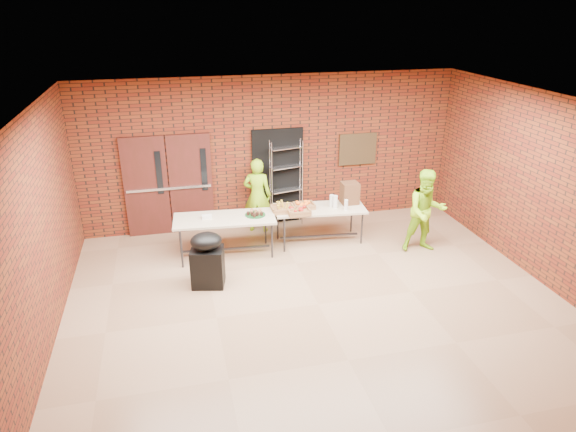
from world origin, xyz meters
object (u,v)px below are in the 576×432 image
object	(u,v)px
table_left	(225,221)
table_right	(320,211)
volunteer_woman	(257,195)
coffee_dispenser	(350,193)
covered_grill	(207,259)
wire_rack	(286,183)
volunteer_man	(426,211)

from	to	relation	value
table_left	table_right	world-z (taller)	table_left
volunteer_woman	table_right	bearing A→B (deg)	162.12
table_left	coffee_dispenser	size ratio (longest dim) A/B	4.42
table_left	covered_grill	distance (m)	1.17
coffee_dispenser	wire_rack	bearing A→B (deg)	138.92
coffee_dispenser	volunteer_man	size ratio (longest dim) A/B	0.27
coffee_dispenser	volunteer_man	bearing A→B (deg)	-37.84
table_left	volunteer_woman	xyz separation A→B (m)	(0.81, 0.99, 0.08)
coffee_dispenser	volunteer_woman	xyz separation A→B (m)	(-1.77, 0.74, -0.17)
table_left	volunteer_man	distance (m)	3.87
volunteer_woman	volunteer_man	distance (m)	3.43
volunteer_man	covered_grill	bearing A→B (deg)	-167.74
volunteer_woman	coffee_dispenser	bearing A→B (deg)	176.36
coffee_dispenser	covered_grill	bearing A→B (deg)	-156.50
table_right	covered_grill	distance (m)	2.66
volunteer_woman	covered_grill	bearing A→B (deg)	77.54
table_right	covered_grill	world-z (taller)	covered_grill
wire_rack	table_left	distance (m)	1.93
volunteer_woman	volunteer_man	world-z (taller)	volunteer_man
volunteer_man	coffee_dispenser	bearing A→B (deg)	149.47
covered_grill	volunteer_woman	xyz separation A→B (m)	(1.25, 2.05, 0.30)
table_right	coffee_dispenser	xyz separation A→B (m)	(0.66, 0.10, 0.28)
table_right	volunteer_woman	size ratio (longest dim) A/B	1.17
table_right	volunteer_man	world-z (taller)	volunteer_man
table_left	volunteer_man	xyz separation A→B (m)	(3.80, -0.69, 0.11)
wire_rack	volunteer_man	bearing A→B (deg)	-51.69
wire_rack	volunteer_man	size ratio (longest dim) A/B	1.14
table_right	volunteer_woman	world-z (taller)	volunteer_woman
coffee_dispenser	volunteer_woman	bearing A→B (deg)	157.42
table_left	coffee_dispenser	distance (m)	2.61
table_right	wire_rack	bearing A→B (deg)	118.60
coffee_dispenser	table_right	bearing A→B (deg)	-171.49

